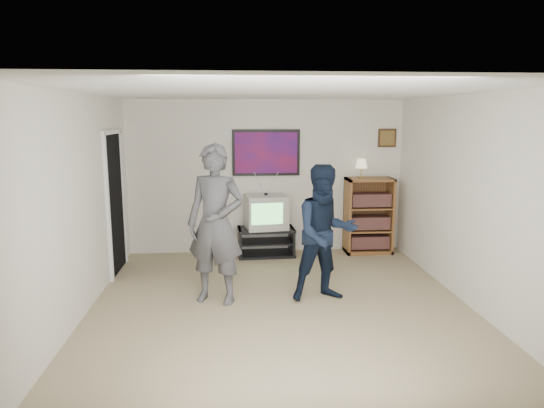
{
  "coord_description": "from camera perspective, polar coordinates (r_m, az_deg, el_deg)",
  "views": [
    {
      "loc": [
        -0.55,
        -5.37,
        2.25
      ],
      "look_at": [
        -0.06,
        0.59,
        1.15
      ],
      "focal_mm": 32.0,
      "sensor_mm": 36.0,
      "label": 1
    }
  ],
  "objects": [
    {
      "name": "room_shell",
      "position": [
        5.83,
        0.76,
        0.54
      ],
      "size": [
        4.51,
        5.0,
        2.51
      ],
      "color": "#8A7057",
      "rests_on": "ground"
    },
    {
      "name": "media_stand",
      "position": [
        7.88,
        -0.72,
        -4.45
      ],
      "size": [
        0.93,
        0.54,
        0.45
      ],
      "rotation": [
        0.0,
        0.0,
        0.04
      ],
      "color": "black",
      "rests_on": "room_shell"
    },
    {
      "name": "crt_television",
      "position": [
        7.77,
        -0.71,
        -0.91
      ],
      "size": [
        0.7,
        0.62,
        0.54
      ],
      "primitive_type": null,
      "rotation": [
        0.0,
        0.0,
        0.13
      ],
      "color": "#ADADA8",
      "rests_on": "media_stand"
    },
    {
      "name": "bookshelf",
      "position": [
        8.13,
        11.29,
        -1.34
      ],
      "size": [
        0.76,
        0.43,
        1.24
      ],
      "primitive_type": null,
      "color": "brown",
      "rests_on": "room_shell"
    },
    {
      "name": "table_lamp",
      "position": [
        8.02,
        10.46,
        4.14
      ],
      "size": [
        0.2,
        0.2,
        0.31
      ],
      "primitive_type": null,
      "color": "beige",
      "rests_on": "bookshelf"
    },
    {
      "name": "person_tall",
      "position": [
        5.83,
        -6.66,
        -2.39
      ],
      "size": [
        0.82,
        0.67,
        1.93
      ],
      "primitive_type": "imported",
      "rotation": [
        0.0,
        0.0,
        -0.34
      ],
      "color": "#404044",
      "rests_on": "room_shell"
    },
    {
      "name": "person_short",
      "position": [
        5.92,
        6.29,
        -3.45
      ],
      "size": [
        0.91,
        0.76,
        1.67
      ],
      "primitive_type": "imported",
      "rotation": [
        0.0,
        0.0,
        0.16
      ],
      "color": "black",
      "rests_on": "room_shell"
    },
    {
      "name": "controller_left",
      "position": [
        6.01,
        -7.14,
        0.47
      ],
      "size": [
        0.04,
        0.11,
        0.03
      ],
      "primitive_type": "cube",
      "rotation": [
        0.0,
        0.0,
        -0.07
      ],
      "color": "white",
      "rests_on": "person_tall"
    },
    {
      "name": "controller_right",
      "position": [
        6.12,
        5.95,
        -0.37
      ],
      "size": [
        0.04,
        0.12,
        0.03
      ],
      "primitive_type": "cube",
      "rotation": [
        0.0,
        0.0,
        -0.06
      ],
      "color": "white",
      "rests_on": "person_short"
    },
    {
      "name": "poster",
      "position": [
        7.89,
        -0.7,
        6.05
      ],
      "size": [
        1.1,
        0.03,
        0.75
      ],
      "primitive_type": "cube",
      "color": "black",
      "rests_on": "room_shell"
    },
    {
      "name": "air_vent",
      "position": [
        7.86,
        -4.76,
        8.19
      ],
      "size": [
        0.28,
        0.02,
        0.14
      ],
      "primitive_type": "cube",
      "color": "white",
      "rests_on": "room_shell"
    },
    {
      "name": "small_picture",
      "position": [
        8.26,
        13.39,
        7.57
      ],
      "size": [
        0.3,
        0.03,
        0.3
      ],
      "primitive_type": "cube",
      "color": "#3D2813",
      "rests_on": "room_shell"
    },
    {
      "name": "doorway",
      "position": [
        7.28,
        -18.02,
        0.02
      ],
      "size": [
        0.03,
        0.85,
        2.0
      ],
      "primitive_type": "cube",
      "color": "black",
      "rests_on": "room_shell"
    }
  ]
}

